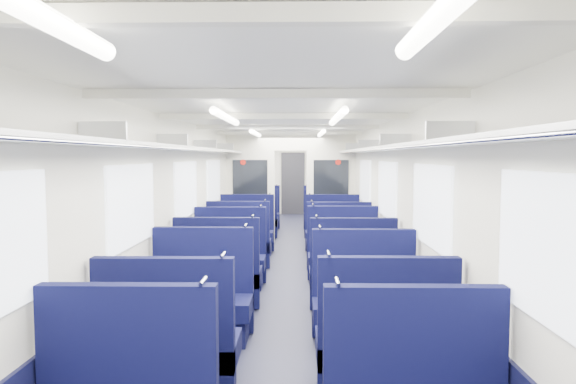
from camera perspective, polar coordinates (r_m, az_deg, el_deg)
name	(u,v)px	position (r m, az deg, el deg)	size (l,w,h in m)	color
floor	(287,281)	(7.84, -0.09, -9.85)	(2.80, 18.00, 0.01)	black
ceiling	(287,124)	(7.63, -0.09, 7.56)	(2.80, 18.00, 0.01)	white
wall_left	(194,203)	(7.80, -10.43, -1.23)	(0.02, 18.00, 2.35)	beige
dado_left	(196,258)	(7.91, -10.25, -7.19)	(0.03, 17.90, 0.70)	black
wall_right	(381,203)	(7.74, 10.33, -1.26)	(0.02, 18.00, 2.35)	beige
dado_right	(379,258)	(7.86, 10.14, -7.27)	(0.03, 17.90, 0.70)	black
wall_far	(293,178)	(16.63, 0.56, 1.57)	(2.80, 0.02, 2.35)	beige
luggage_rack_left	(206,150)	(7.73, -9.14, 4.67)	(0.36, 17.40, 0.18)	#B2B5BA
luggage_rack_right	(369,150)	(7.68, 9.02, 4.67)	(0.36, 17.40, 0.18)	#B2B5BA
windows	(287,189)	(7.17, -0.17, 0.35)	(2.78, 15.60, 0.75)	white
ceiling_fittings	(287,127)	(7.36, -0.13, 7.21)	(2.70, 16.06, 0.11)	silver
end_door	(293,183)	(16.57, 0.55, 0.95)	(0.75, 0.06, 2.00)	black
bulkhead	(291,186)	(11.11, 0.28, 0.67)	(2.80, 0.10, 2.35)	silver
seat_8	(169,353)	(4.23, -13.06, -17.08)	(1.05, 0.58, 1.17)	black
seat_9	(384,352)	(4.22, 10.65, -17.10)	(1.05, 0.58, 1.17)	black
seat_10	(201,304)	(5.45, -9.61, -12.21)	(1.05, 0.58, 1.17)	black
seat_11	(365,308)	(5.30, 8.54, -12.68)	(1.05, 0.58, 1.17)	black
seat_12	(219,278)	(6.54, -7.73, -9.45)	(1.05, 0.58, 1.17)	black
seat_13	(352,279)	(6.49, 7.11, -9.56)	(1.05, 0.58, 1.17)	black
seat_14	(229,261)	(7.51, -6.55, -7.69)	(1.05, 0.58, 1.17)	black
seat_15	(343,259)	(7.65, 6.17, -7.46)	(1.05, 0.58, 1.17)	black
seat_16	(239,246)	(8.73, -5.44, -6.03)	(1.05, 0.58, 1.17)	black
seat_17	(338,248)	(8.60, 5.60, -6.19)	(1.05, 0.58, 1.17)	black
seat_18	(247,235)	(9.96, -4.62, -4.78)	(1.05, 0.58, 1.17)	black
seat_19	(333,235)	(9.93, 4.98, -4.81)	(1.05, 0.58, 1.17)	black
seat_20	(255,222)	(11.85, -3.70, -3.37)	(1.05, 0.58, 1.17)	black
seat_21	(327,223)	(11.80, 4.37, -3.41)	(1.05, 0.58, 1.17)	black
seat_22	(259,216)	(13.03, -3.26, -2.70)	(1.05, 0.58, 1.17)	black
seat_23	(324,216)	(13.01, 4.06, -2.72)	(1.05, 0.58, 1.17)	black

